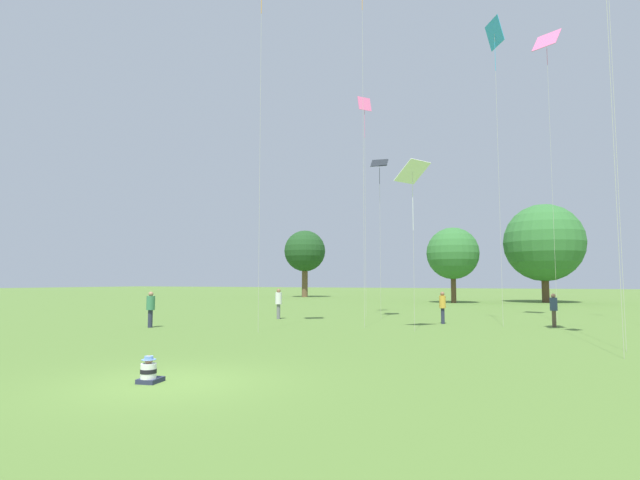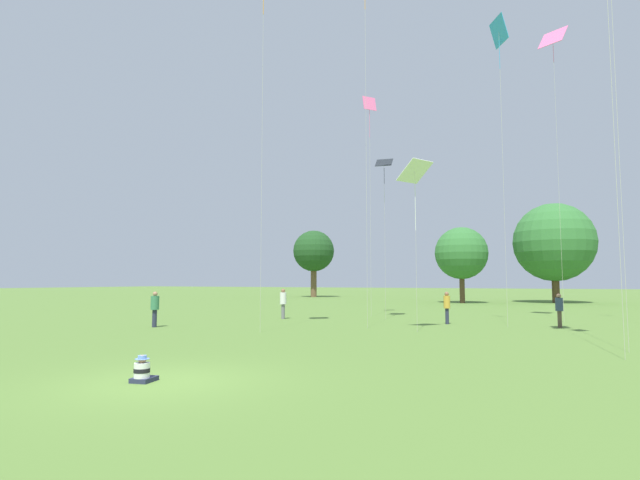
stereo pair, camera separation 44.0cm
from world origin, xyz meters
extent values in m
plane|color=#567A33|center=(0.00, 0.00, 0.00)|extent=(300.00, 300.00, 0.00)
cube|color=#282D47|center=(-0.44, -0.14, 0.05)|extent=(0.51, 0.59, 0.10)
cylinder|color=white|center=(-0.42, -0.23, 0.26)|extent=(0.39, 0.39, 0.32)
cylinder|color=black|center=(-0.42, -0.23, 0.26)|extent=(0.41, 0.41, 0.09)
sphere|color=#A37556|center=(-0.42, -0.23, 0.50)|extent=(0.18, 0.18, 0.18)
cylinder|color=#6B8ED1|center=(-0.42, -0.23, 0.50)|extent=(0.31, 0.31, 0.01)
cylinder|color=#6B8ED1|center=(-0.42, -0.23, 0.54)|extent=(0.19, 0.19, 0.08)
cylinder|color=brown|center=(7.61, 17.99, 0.39)|extent=(0.26, 0.26, 0.78)
cylinder|color=#334260|center=(7.61, 17.99, 1.10)|extent=(0.47, 0.47, 0.62)
sphere|color=#A37556|center=(7.61, 17.99, 1.50)|extent=(0.21, 0.21, 0.21)
cylinder|color=slate|center=(-6.95, 16.93, 0.43)|extent=(0.24, 0.24, 0.86)
cylinder|color=silver|center=(-6.95, 16.93, 1.20)|extent=(0.44, 0.44, 0.68)
sphere|color=brown|center=(-6.95, 16.93, 1.64)|extent=(0.23, 0.23, 0.23)
cylinder|color=#282D42|center=(2.40, 17.59, 0.40)|extent=(0.25, 0.25, 0.81)
cylinder|color=gold|center=(2.40, 17.59, 1.13)|extent=(0.46, 0.46, 0.64)
sphere|color=brown|center=(2.40, 17.59, 1.54)|extent=(0.22, 0.22, 0.22)
cylinder|color=#282D42|center=(-9.81, 9.67, 0.42)|extent=(0.30, 0.30, 0.83)
cylinder|color=#387A51|center=(-9.81, 9.67, 1.16)|extent=(0.54, 0.54, 0.66)
sphere|color=#A37556|center=(-9.81, 9.67, 1.58)|extent=(0.23, 0.23, 0.23)
cube|color=white|center=(2.06, 13.09, 7.09)|extent=(1.55, 1.66, 0.83)
cylinder|color=white|center=(2.06, 13.09, 5.53)|extent=(0.02, 0.02, 2.19)
cylinder|color=#BCB7A8|center=(2.06, 13.09, 3.55)|extent=(0.01, 0.01, 7.08)
cylinder|color=#BCB7A8|center=(-3.93, 9.86, 8.19)|extent=(0.01, 0.01, 16.38)
cube|color=pink|center=(-3.00, 21.00, 13.60)|extent=(0.76, 0.88, 0.92)
cylinder|color=pink|center=(-3.00, 21.00, 12.32)|extent=(0.02, 0.02, 1.91)
cylinder|color=#BCB7A8|center=(-3.00, 21.00, 6.80)|extent=(0.01, 0.01, 13.60)
cube|color=pink|center=(7.77, 21.59, 15.87)|extent=(1.61, 1.35, 1.13)
cylinder|color=pink|center=(7.77, 21.59, 14.91)|extent=(0.02, 0.02, 0.96)
cylinder|color=#BCB7A8|center=(7.77, 21.59, 7.94)|extent=(0.01, 0.01, 15.87)
cylinder|color=#BCB7A8|center=(9.35, 8.03, 9.63)|extent=(0.01, 0.01, 19.24)
cube|color=#1E2328|center=(-1.56, 19.53, 9.27)|extent=(1.10, 0.95, 0.60)
cylinder|color=#1E2328|center=(-1.56, 19.53, 8.45)|extent=(0.02, 0.02, 0.94)
cylinder|color=#BCB7A8|center=(-1.56, 19.53, 4.64)|extent=(0.01, 0.01, 9.26)
cylinder|color=#BCB7A8|center=(-0.58, 13.97, 9.09)|extent=(0.01, 0.01, 18.18)
cylinder|color=#BCB7A8|center=(9.61, 9.79, 6.81)|extent=(0.01, 0.01, 13.62)
cube|color=#339EDB|center=(5.36, 17.20, 14.75)|extent=(1.03, 1.31, 1.29)
cylinder|color=#339EDB|center=(5.36, 17.20, 13.53)|extent=(0.02, 0.02, 1.50)
cylinder|color=#BCB7A8|center=(5.36, 17.20, 7.38)|extent=(0.01, 0.01, 14.74)
cylinder|color=brown|center=(-23.49, 53.37, 2.41)|extent=(0.82, 0.82, 4.82)
sphere|color=#1E471E|center=(-23.49, 53.37, 6.39)|extent=(5.70, 5.70, 5.70)
cylinder|color=brown|center=(6.97, 47.79, 1.99)|extent=(0.72, 0.72, 3.97)
sphere|color=#337033|center=(6.97, 47.79, 6.17)|extent=(8.00, 8.00, 8.00)
cylinder|color=brown|center=(-1.46, 42.96, 1.79)|extent=(0.51, 0.51, 3.57)
sphere|color=#337033|center=(-1.46, 42.96, 5.02)|extent=(5.26, 5.26, 5.26)
camera|label=1|loc=(7.56, -8.61, 2.20)|focal=28.00mm
camera|label=2|loc=(7.95, -8.42, 2.20)|focal=28.00mm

